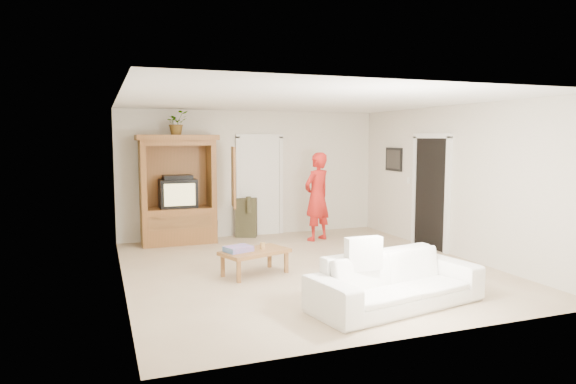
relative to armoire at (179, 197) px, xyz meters
name	(u,v)px	position (x,y,z in m)	size (l,w,h in m)	color
floor	(307,268)	(1.58, -2.66, -0.91)	(6.00, 6.00, 0.00)	tan
ceiling	(307,101)	(1.58, -2.66, 1.69)	(6.00, 6.00, 0.00)	white
wall_back	(252,174)	(1.58, 0.34, 0.39)	(5.50, 5.50, 0.00)	silver
wall_front	(421,212)	(1.58, -5.66, 0.39)	(5.50, 5.50, 0.00)	silver
wall_left	(121,192)	(-1.17, -2.66, 0.39)	(6.00, 6.00, 0.00)	silver
wall_right	(454,181)	(4.33, -2.66, 0.39)	(6.00, 6.00, 0.00)	silver
armoire	(179,197)	(0.00, 0.00, 0.00)	(1.82, 1.14, 2.10)	brown
door_back	(260,187)	(1.73, 0.31, 0.11)	(0.85, 0.05, 2.04)	white
doorway_right	(431,193)	(4.30, -2.06, 0.11)	(0.05, 0.90, 2.04)	black
framed_picture	(394,159)	(4.31, -0.76, 0.69)	(0.03, 0.60, 0.48)	black
doormat	(410,249)	(3.88, -2.06, -0.90)	(0.60, 0.40, 0.02)	#382316
plant	(177,123)	(-0.02, -0.03, 1.42)	(0.41, 0.35, 0.45)	#4C7238
man	(317,197)	(2.62, -0.66, -0.03)	(0.64, 0.42, 1.76)	red
sofa	(396,280)	(1.89, -4.74, -0.59)	(2.20, 0.86, 0.64)	white
coffee_table	(255,253)	(0.70, -2.75, -0.58)	(1.12, 0.85, 0.37)	olive
towel	(238,249)	(0.45, -2.75, -0.50)	(0.38, 0.28, 0.08)	#C84290
candle	(263,246)	(0.84, -2.70, -0.49)	(0.08, 0.08, 0.10)	tan
backpack_black	(209,230)	(0.59, 0.12, -0.71)	(0.33, 0.19, 0.40)	black
backpack_olive	(246,217)	(1.39, 0.19, -0.51)	(0.42, 0.31, 0.80)	#47442B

